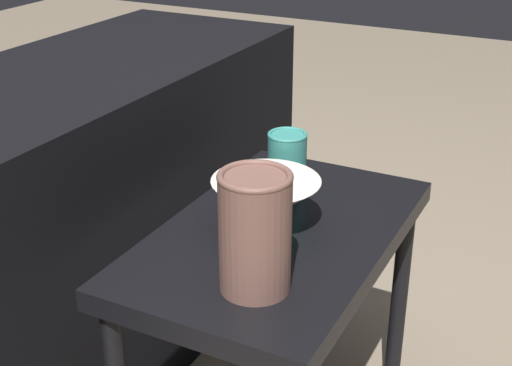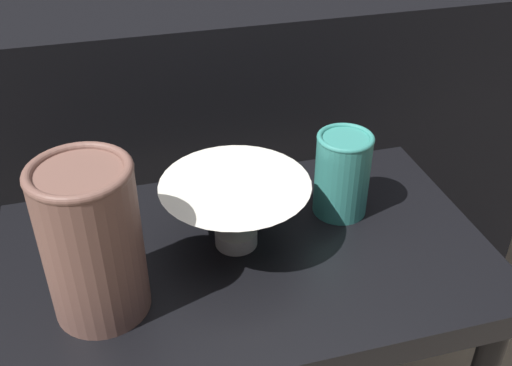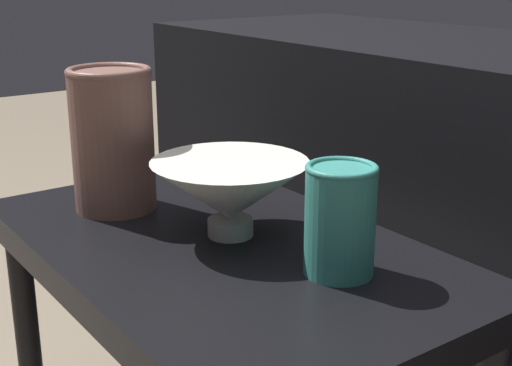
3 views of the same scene
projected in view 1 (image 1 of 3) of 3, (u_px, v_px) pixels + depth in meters
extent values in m
cube|color=black|center=(278.00, 238.00, 1.32)|extent=(0.66, 0.40, 0.04)
cylinder|color=black|center=(399.00, 300.00, 1.59)|extent=(0.04, 0.04, 0.48)
cylinder|color=black|center=(268.00, 265.00, 1.73)|extent=(0.04, 0.04, 0.48)
cube|color=black|center=(57.00, 238.00, 1.60)|extent=(1.44, 0.50, 0.73)
cylinder|color=silver|center=(266.00, 223.00, 1.30)|extent=(0.06, 0.06, 0.02)
cone|color=silver|center=(266.00, 199.00, 1.28)|extent=(0.20, 0.20, 0.08)
cylinder|color=brown|center=(255.00, 234.00, 1.09)|extent=(0.11, 0.11, 0.19)
torus|color=brown|center=(255.00, 177.00, 1.05)|extent=(0.12, 0.12, 0.01)
cylinder|color=teal|center=(287.00, 163.00, 1.43)|extent=(0.08, 0.08, 0.12)
torus|color=teal|center=(288.00, 135.00, 1.40)|extent=(0.08, 0.08, 0.01)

